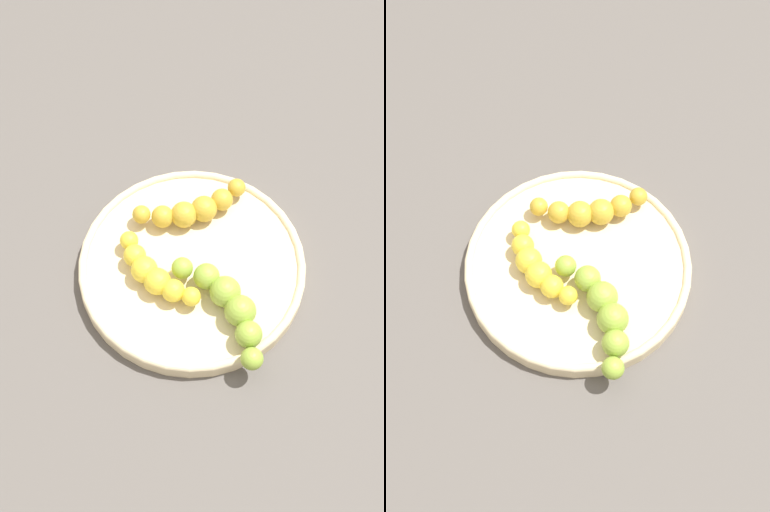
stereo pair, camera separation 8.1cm
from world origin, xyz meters
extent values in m
plane|color=#56514C|center=(0.00, 0.00, 0.00)|extent=(2.40, 2.40, 0.00)
cylinder|color=beige|center=(0.00, 0.00, 0.01)|extent=(0.27, 0.27, 0.02)
torus|color=beige|center=(0.00, 0.00, 0.02)|extent=(0.27, 0.27, 0.01)
sphere|color=#8CAD38|center=(0.14, -0.01, 0.04)|extent=(0.03, 0.03, 0.03)
sphere|color=#8CAD38|center=(0.12, 0.00, 0.04)|extent=(0.03, 0.03, 0.03)
sphere|color=#8CAD38|center=(0.09, 0.01, 0.04)|extent=(0.04, 0.04, 0.04)
sphere|color=#8CAD38|center=(0.06, 0.01, 0.04)|extent=(0.04, 0.04, 0.04)
sphere|color=#8CAD38|center=(0.03, 0.00, 0.04)|extent=(0.03, 0.03, 0.03)
sphere|color=#8CAD38|center=(0.01, -0.02, 0.04)|extent=(0.03, 0.03, 0.03)
sphere|color=gold|center=(-0.08, -0.02, 0.04)|extent=(0.02, 0.02, 0.02)
sphere|color=gold|center=(-0.07, 0.00, 0.04)|extent=(0.03, 0.03, 0.03)
sphere|color=gold|center=(-0.05, 0.02, 0.04)|extent=(0.03, 0.03, 0.03)
sphere|color=gold|center=(-0.05, 0.05, 0.04)|extent=(0.03, 0.03, 0.03)
sphere|color=gold|center=(-0.05, 0.07, 0.04)|extent=(0.03, 0.03, 0.03)
sphere|color=gold|center=(-0.05, 0.10, 0.04)|extent=(0.02, 0.02, 0.02)
sphere|color=yellow|center=(-0.06, -0.05, 0.03)|extent=(0.02, 0.02, 0.02)
sphere|color=yellow|center=(-0.04, -0.06, 0.03)|extent=(0.03, 0.03, 0.03)
sphere|color=yellow|center=(-0.02, -0.06, 0.03)|extent=(0.03, 0.03, 0.03)
sphere|color=yellow|center=(0.01, -0.05, 0.03)|extent=(0.03, 0.03, 0.03)
sphere|color=yellow|center=(0.03, -0.04, 0.03)|extent=(0.03, 0.03, 0.03)
sphere|color=yellow|center=(0.04, -0.03, 0.03)|extent=(0.02, 0.02, 0.02)
camera|label=1|loc=(0.33, -0.21, 0.74)|focal=48.96mm
camera|label=2|loc=(0.37, -0.14, 0.74)|focal=48.96mm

